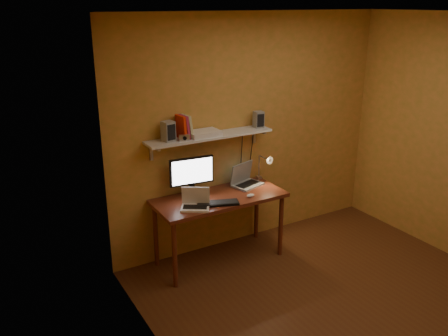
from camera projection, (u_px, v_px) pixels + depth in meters
room at (354, 174)px, 4.03m from camera, size 3.44×3.24×2.64m
desk at (219, 204)px, 5.01m from camera, size 1.40×0.60×0.75m
wall_shelf at (210, 136)px, 4.93m from camera, size 1.40×0.25×0.21m
monitor at (192, 175)px, 4.90m from camera, size 0.47×0.22×0.43m
laptop at (245, 179)px, 5.28m from camera, size 0.38×0.32×0.25m
netbook at (195, 202)px, 4.69m from camera, size 0.34×0.32×0.21m
keyboard at (218, 203)px, 4.78m from camera, size 0.45×0.27×0.02m
mouse at (251, 195)px, 4.96m from camera, size 0.09×0.06×0.03m
desk_lamp at (265, 164)px, 5.32m from camera, size 0.09×0.23×0.38m
speaker_left at (168, 131)px, 4.68m from camera, size 0.13×0.13×0.20m
speaker_right at (259, 119)px, 5.19m from camera, size 0.11×0.11×0.18m
books at (184, 127)px, 4.76m from camera, size 0.14×0.17×0.24m
shelf_camera at (184, 138)px, 4.71m from camera, size 0.11×0.06×0.06m
router at (204, 133)px, 4.88m from camera, size 0.33×0.22×0.05m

